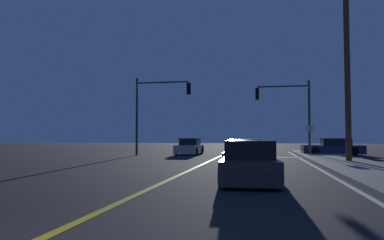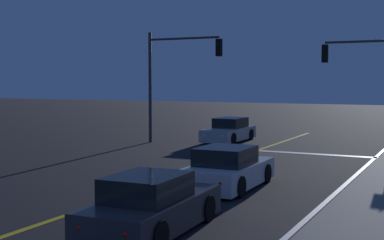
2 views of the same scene
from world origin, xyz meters
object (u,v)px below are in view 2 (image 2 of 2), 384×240
(traffic_signal_near_right, at_px, (375,72))
(traffic_signal_far_left, at_px, (174,69))
(car_parked_curb_silver, at_px, (229,131))
(car_far_approaching_charcoal, at_px, (151,207))
(car_lead_oncoming_white, at_px, (228,170))

(traffic_signal_near_right, distance_m, traffic_signal_far_left, 10.38)
(car_parked_curb_silver, height_order, traffic_signal_far_left, traffic_signal_far_left)
(car_parked_curb_silver, relative_size, traffic_signal_far_left, 0.71)
(traffic_signal_near_right, relative_size, traffic_signal_far_left, 0.94)
(car_far_approaching_charcoal, distance_m, traffic_signal_near_right, 17.53)
(car_lead_oncoming_white, bearing_deg, car_parked_curb_silver, 111.36)
(car_lead_oncoming_white, height_order, traffic_signal_far_left, traffic_signal_far_left)
(car_far_approaching_charcoal, distance_m, car_parked_curb_silver, 18.89)
(car_lead_oncoming_white, bearing_deg, car_far_approaching_charcoal, -86.60)
(car_far_approaching_charcoal, bearing_deg, traffic_signal_far_left, 114.20)
(car_parked_curb_silver, height_order, traffic_signal_near_right, traffic_signal_near_right)
(car_parked_curb_silver, distance_m, traffic_signal_near_right, 8.73)
(traffic_signal_near_right, height_order, traffic_signal_far_left, traffic_signal_far_left)
(car_parked_curb_silver, xyz_separation_m, traffic_signal_far_left, (-2.25, -2.41, 3.53))
(car_lead_oncoming_white, relative_size, traffic_signal_far_left, 0.68)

